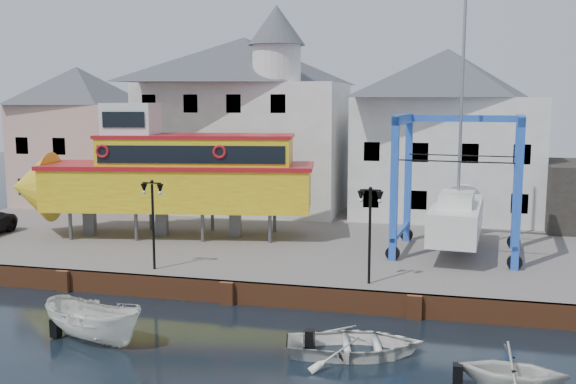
# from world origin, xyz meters

# --- Properties ---
(ground) EXTENTS (140.00, 140.00, 0.00)m
(ground) POSITION_xyz_m (0.00, 0.00, 0.00)
(ground) COLOR black
(ground) RESTS_ON ground
(hardstanding) EXTENTS (44.00, 22.00, 1.00)m
(hardstanding) POSITION_xyz_m (0.00, 11.00, 0.50)
(hardstanding) COLOR #655C57
(hardstanding) RESTS_ON ground
(quay_wall) EXTENTS (44.00, 0.47, 1.00)m
(quay_wall) POSITION_xyz_m (-0.00, 0.10, 0.50)
(quay_wall) COLOR brown
(quay_wall) RESTS_ON ground
(building_pink) EXTENTS (8.00, 7.00, 10.30)m
(building_pink) POSITION_xyz_m (-18.00, 18.00, 6.15)
(building_pink) COLOR #D19E8D
(building_pink) RESTS_ON hardstanding
(building_white_main) EXTENTS (14.00, 8.30, 14.00)m
(building_white_main) POSITION_xyz_m (-4.87, 18.39, 7.34)
(building_white_main) COLOR beige
(building_white_main) RESTS_ON hardstanding
(building_white_right) EXTENTS (12.00, 8.00, 11.20)m
(building_white_right) POSITION_xyz_m (9.00, 19.00, 6.60)
(building_white_right) COLOR beige
(building_white_right) RESTS_ON hardstanding
(lamp_post_left) EXTENTS (1.12, 0.32, 4.20)m
(lamp_post_left) POSITION_xyz_m (-4.00, 1.20, 4.17)
(lamp_post_left) COLOR black
(lamp_post_left) RESTS_ON hardstanding
(lamp_post_right) EXTENTS (1.12, 0.32, 4.20)m
(lamp_post_right) POSITION_xyz_m (6.00, 1.20, 4.17)
(lamp_post_right) COLOR black
(lamp_post_right) RESTS_ON hardstanding
(tour_boat) EXTENTS (18.04, 7.19, 7.65)m
(tour_boat) POSITION_xyz_m (-6.82, 8.28, 4.61)
(tour_boat) COLOR #59595E
(tour_boat) RESTS_ON hardstanding
(travel_lift) EXTENTS (6.78, 9.20, 13.65)m
(travel_lift) POSITION_xyz_m (9.76, 8.45, 3.28)
(travel_lift) COLOR #1C52B0
(travel_lift) RESTS_ON hardstanding
(motorboat_a) EXTENTS (4.81, 2.90, 1.74)m
(motorboat_a) POSITION_xyz_m (-3.30, -5.36, 0.00)
(motorboat_a) COLOR silver
(motorboat_a) RESTS_ON ground
(motorboat_b) EXTENTS (5.41, 4.39, 0.99)m
(motorboat_b) POSITION_xyz_m (6.17, -4.30, 0.00)
(motorboat_b) COLOR silver
(motorboat_b) RESTS_ON ground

